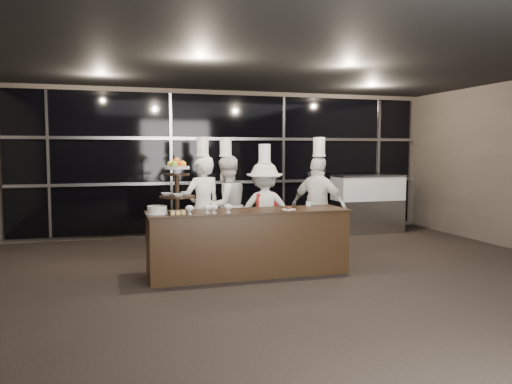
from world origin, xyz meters
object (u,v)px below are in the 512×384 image
object	(u,v)px
display_stand	(177,182)
chef_a	(203,207)
buffet_counter	(249,242)
chef_b	(226,206)
display_case	(368,201)
layer_cake	(157,210)
chef_d	(318,206)
chef_c	(265,210)

from	to	relation	value
display_stand	chef_a	xyz separation A→B (m)	(0.56, 1.10, -0.47)
buffet_counter	chef_b	distance (m)	1.30
buffet_counter	chef_b	size ratio (longest dim) A/B	1.44
display_case	chef_a	distance (m)	4.24
chef_a	display_stand	bearing A→B (deg)	-116.71
layer_cake	chef_d	distance (m)	2.76
chef_b	chef_c	bearing A→B (deg)	-26.06
chef_c	chef_d	world-z (taller)	chef_d
display_case	chef_a	world-z (taller)	chef_a
display_stand	chef_b	size ratio (longest dim) A/B	0.38
display_case	chef_b	xyz separation A→B (m)	(-3.48, -1.55, 0.16)
display_case	layer_cake	bearing A→B (deg)	-148.92
display_stand	chef_d	size ratio (longest dim) A/B	0.38
layer_cake	buffet_counter	bearing A→B (deg)	2.25
display_stand	chef_b	world-z (taller)	chef_b
buffet_counter	layer_cake	distance (m)	1.37
display_stand	layer_cake	xyz separation A→B (m)	(-0.27, -0.05, -0.37)
display_case	chef_d	world-z (taller)	chef_d
chef_a	buffet_counter	bearing A→B (deg)	-68.03
chef_a	chef_d	world-z (taller)	same
chef_d	display_case	bearing A→B (deg)	45.33
chef_b	buffet_counter	bearing A→B (deg)	-88.27
buffet_counter	chef_d	bearing A→B (deg)	27.17
display_stand	chef_c	bearing A→B (deg)	31.87
display_case	chef_c	size ratio (longest dim) A/B	0.80
chef_b	layer_cake	bearing A→B (deg)	-133.79
chef_c	chef_d	distance (m)	0.88
layer_cake	display_stand	bearing A→B (deg)	10.33
chef_a	chef_b	size ratio (longest dim) A/B	1.00
display_case	buffet_counter	bearing A→B (deg)	-140.94
chef_a	chef_b	distance (m)	0.43
display_case	chef_c	world-z (taller)	chef_c
buffet_counter	chef_c	bearing A→B (deg)	60.58
buffet_counter	chef_a	bearing A→B (deg)	111.97
chef_a	chef_b	xyz separation A→B (m)	(0.41, 0.14, -0.02)
buffet_counter	chef_d	world-z (taller)	chef_d
display_stand	chef_d	distance (m)	2.53
display_case	chef_a	xyz separation A→B (m)	(-3.88, -1.69, 0.18)
chef_a	chef_b	bearing A→B (deg)	18.50
chef_b	display_case	bearing A→B (deg)	24.05
chef_b	chef_d	world-z (taller)	chef_d
layer_cake	chef_d	bearing A→B (deg)	15.95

